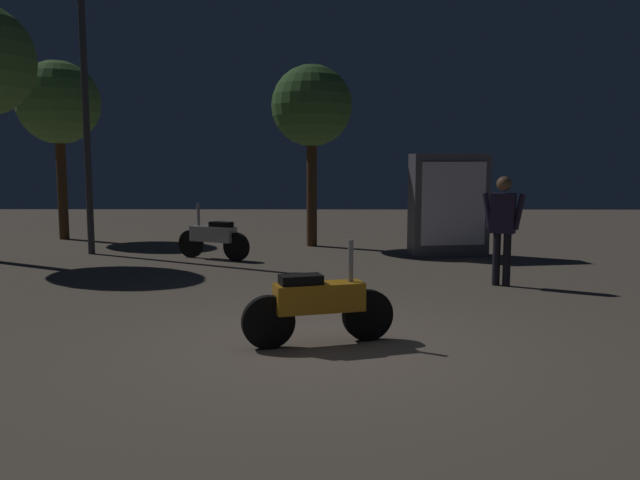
{
  "coord_description": "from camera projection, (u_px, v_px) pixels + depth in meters",
  "views": [
    {
      "loc": [
        0.05,
        -6.61,
        1.93
      ],
      "look_at": [
        -0.03,
        1.11,
        1.0
      ],
      "focal_mm": 36.37,
      "sensor_mm": 36.0,
      "label": 1
    }
  ],
  "objects": [
    {
      "name": "streetlamp_near",
      "position": [
        85.0,
        87.0,
        13.32
      ],
      "size": [
        0.36,
        0.36,
        5.55
      ],
      "color": "#38383D",
      "rests_on": "ground_plane"
    },
    {
      "name": "ground_plane",
      "position": [
        322.0,
        347.0,
        6.8
      ],
      "size": [
        40.0,
        40.0,
        0.0
      ],
      "primitive_type": "plane",
      "color": "#756656"
    },
    {
      "name": "tree_center_bg",
      "position": [
        312.0,
        108.0,
        14.66
      ],
      "size": [
        1.83,
        1.83,
        4.12
      ],
      "color": "#4C331E",
      "rests_on": "ground_plane"
    },
    {
      "name": "motorcycle_orange_foreground",
      "position": [
        319.0,
        304.0,
        6.85
      ],
      "size": [
        1.62,
        0.58,
        1.11
      ],
      "rotation": [
        0.0,
        0.0,
        0.3
      ],
      "color": "black",
      "rests_on": "ground_plane"
    },
    {
      "name": "person_rider_beside",
      "position": [
        503.0,
        221.0,
        10.07
      ],
      "size": [
        0.64,
        0.37,
        1.71
      ],
      "rotation": [
        0.0,
        0.0,
        1.11
      ],
      "color": "black",
      "rests_on": "ground_plane"
    },
    {
      "name": "motorcycle_white_parked_left",
      "position": [
        213.0,
        237.0,
        12.91
      ],
      "size": [
        1.54,
        0.82,
        1.11
      ],
      "rotation": [
        0.0,
        0.0,
        2.69
      ],
      "color": "black",
      "rests_on": "ground_plane"
    },
    {
      "name": "tree_right_bg",
      "position": [
        58.0,
        104.0,
        15.98
      ],
      "size": [
        2.04,
        2.04,
        4.42
      ],
      "color": "#4C331E",
      "rests_on": "ground_plane"
    },
    {
      "name": "kiosk_billboard",
      "position": [
        449.0,
        205.0,
        13.29
      ],
      "size": [
        1.66,
        0.78,
        2.1
      ],
      "rotation": [
        0.0,
        0.0,
        3.31
      ],
      "color": "#595960",
      "rests_on": "ground_plane"
    }
  ]
}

